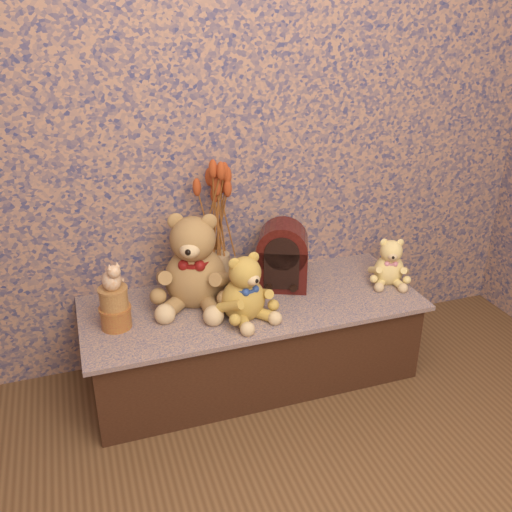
{
  "coord_description": "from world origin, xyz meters",
  "views": [
    {
      "loc": [
        -0.68,
        -0.83,
        1.6
      ],
      "look_at": [
        0.0,
        1.16,
        0.62
      ],
      "focal_mm": 39.67,
      "sensor_mm": 36.0,
      "label": 1
    }
  ],
  "objects_px": {
    "biscuit_tin_lower": "(116,317)",
    "cat_figurine": "(111,274)",
    "ceramic_vase": "(218,272)",
    "teddy_medium": "(243,284)",
    "teddy_small": "(390,259)",
    "teddy_large": "(194,255)",
    "cathedral_radio": "(282,255)"
  },
  "relations": [
    {
      "from": "biscuit_tin_lower",
      "to": "cat_figurine",
      "type": "xyz_separation_m",
      "value": [
        0.0,
        0.0,
        0.19
      ]
    },
    {
      "from": "cathedral_radio",
      "to": "ceramic_vase",
      "type": "relative_size",
      "value": 1.76
    },
    {
      "from": "teddy_small",
      "to": "ceramic_vase",
      "type": "bearing_deg",
      "value": -170.55
    },
    {
      "from": "ceramic_vase",
      "to": "teddy_large",
      "type": "bearing_deg",
      "value": -149.47
    },
    {
      "from": "teddy_large",
      "to": "ceramic_vase",
      "type": "relative_size",
      "value": 2.47
    },
    {
      "from": "teddy_large",
      "to": "cat_figurine",
      "type": "distance_m",
      "value": 0.37
    },
    {
      "from": "teddy_large",
      "to": "ceramic_vase",
      "type": "distance_m",
      "value": 0.19
    },
    {
      "from": "cat_figurine",
      "to": "teddy_medium",
      "type": "bearing_deg",
      "value": -32.01
    },
    {
      "from": "teddy_large",
      "to": "cathedral_radio",
      "type": "height_order",
      "value": "teddy_large"
    },
    {
      "from": "teddy_medium",
      "to": "cathedral_radio",
      "type": "bearing_deg",
      "value": 20.71
    },
    {
      "from": "cat_figurine",
      "to": "ceramic_vase",
      "type": "bearing_deg",
      "value": -2.34
    },
    {
      "from": "teddy_medium",
      "to": "cathedral_radio",
      "type": "height_order",
      "value": "cathedral_radio"
    },
    {
      "from": "biscuit_tin_lower",
      "to": "cat_figurine",
      "type": "distance_m",
      "value": 0.19
    },
    {
      "from": "cat_figurine",
      "to": "cathedral_radio",
      "type": "bearing_deg",
      "value": -14.03
    },
    {
      "from": "teddy_medium",
      "to": "ceramic_vase",
      "type": "relative_size",
      "value": 1.71
    },
    {
      "from": "teddy_large",
      "to": "teddy_medium",
      "type": "xyz_separation_m",
      "value": [
        0.15,
        -0.19,
        -0.07
      ]
    },
    {
      "from": "teddy_small",
      "to": "ceramic_vase",
      "type": "height_order",
      "value": "teddy_small"
    },
    {
      "from": "teddy_medium",
      "to": "cat_figurine",
      "type": "height_order",
      "value": "teddy_medium"
    },
    {
      "from": "cathedral_radio",
      "to": "teddy_medium",
      "type": "bearing_deg",
      "value": -117.82
    },
    {
      "from": "teddy_medium",
      "to": "teddy_small",
      "type": "bearing_deg",
      "value": -11.73
    },
    {
      "from": "teddy_small",
      "to": "cat_figurine",
      "type": "xyz_separation_m",
      "value": [
        -1.24,
        0.0,
        0.12
      ]
    },
    {
      "from": "teddy_small",
      "to": "biscuit_tin_lower",
      "type": "height_order",
      "value": "teddy_small"
    },
    {
      "from": "teddy_medium",
      "to": "teddy_small",
      "type": "height_order",
      "value": "teddy_medium"
    },
    {
      "from": "teddy_large",
      "to": "cat_figurine",
      "type": "height_order",
      "value": "teddy_large"
    },
    {
      "from": "ceramic_vase",
      "to": "cat_figurine",
      "type": "distance_m",
      "value": 0.52
    },
    {
      "from": "teddy_large",
      "to": "ceramic_vase",
      "type": "xyz_separation_m",
      "value": [
        0.12,
        0.07,
        -0.13
      ]
    },
    {
      "from": "teddy_large",
      "to": "teddy_small",
      "type": "height_order",
      "value": "teddy_large"
    },
    {
      "from": "biscuit_tin_lower",
      "to": "teddy_medium",
      "type": "bearing_deg",
      "value": -9.39
    },
    {
      "from": "teddy_medium",
      "to": "cat_figurine",
      "type": "distance_m",
      "value": 0.52
    },
    {
      "from": "ceramic_vase",
      "to": "teddy_medium",
      "type": "bearing_deg",
      "value": -81.91
    },
    {
      "from": "teddy_small",
      "to": "biscuit_tin_lower",
      "type": "bearing_deg",
      "value": -157.66
    },
    {
      "from": "ceramic_vase",
      "to": "biscuit_tin_lower",
      "type": "relative_size",
      "value": 1.46
    }
  ]
}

